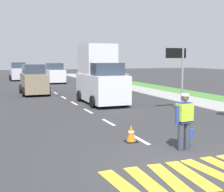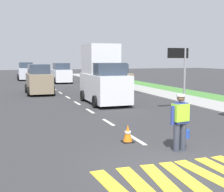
{
  "view_description": "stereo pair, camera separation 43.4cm",
  "coord_description": "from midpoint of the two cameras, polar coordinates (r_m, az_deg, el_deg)",
  "views": [
    {
      "loc": [
        -4.48,
        -6.5,
        2.7
      ],
      "look_at": [
        0.21,
        5.84,
        1.1
      ],
      "focal_mm": 50.21,
      "sensor_mm": 36.0,
      "label": 1
    },
    {
      "loc": [
        -4.07,
        -6.65,
        2.7
      ],
      "look_at": [
        0.21,
        5.84,
        1.1
      ],
      "focal_mm": 50.21,
      "sensor_mm": 36.0,
      "label": 2
    }
  ],
  "objects": [
    {
      "name": "lane_center_line",
      "position": [
        32.18,
        -13.11,
        1.92
      ],
      "size": [
        0.14,
        46.4,
        0.01
      ],
      "color": "silver",
      "rests_on": "ground"
    },
    {
      "name": "lane_direction_sign",
      "position": [
        16.11,
        11.26,
        5.73
      ],
      "size": [
        1.16,
        0.11,
        3.2
      ],
      "color": "gray",
      "rests_on": "ground"
    },
    {
      "name": "car_outgoing_far",
      "position": [
        34.72,
        -10.78,
        4.0
      ],
      "size": [
        2.0,
        3.92,
        2.17
      ],
      "color": "silver",
      "rests_on": "ground"
    },
    {
      "name": "crosswalk_stripes",
      "position": [
        7.81,
        14.34,
        -13.49
      ],
      "size": [
        4.49,
        1.93,
        0.01
      ],
      "color": "yellow",
      "rests_on": "ground"
    },
    {
      "name": "car_parked_far",
      "position": [
        25.38,
        -1.0,
        3.14
      ],
      "size": [
        2.04,
        4.03,
        2.22
      ],
      "color": "gray",
      "rests_on": "ground"
    },
    {
      "name": "car_oncoming_third",
      "position": [
        40.28,
        -17.0,
        4.21
      ],
      "size": [
        2.06,
        4.12,
        2.19
      ],
      "color": "silver",
      "rests_on": "ground"
    },
    {
      "name": "delivery_truck",
      "position": [
        18.8,
        -2.83,
        3.58
      ],
      "size": [
        2.16,
        4.6,
        3.54
      ],
      "color": "silver",
      "rests_on": "ground"
    },
    {
      "name": "grass_verge_right",
      "position": [
        21.79,
        18.96,
        -0.59
      ],
      "size": [
        2.4,
        72.0,
        0.06
      ],
      "primitive_type": "cube",
      "color": "#478438",
      "rests_on": "ground"
    },
    {
      "name": "ground_plane",
      "position": [
        28.04,
        -11.95,
        1.23
      ],
      "size": [
        96.0,
        96.0,
        0.0
      ],
      "primitive_type": "plane",
      "color": "#333335"
    },
    {
      "name": "road_worker",
      "position": [
        9.39,
        11.82,
        -4.1
      ],
      "size": [
        0.74,
        0.45,
        1.67
      ],
      "color": "#383D4C",
      "rests_on": "ground"
    },
    {
      "name": "car_oncoming_second",
      "position": [
        24.13,
        -14.54,
        2.75
      ],
      "size": [
        1.93,
        3.85,
        2.25
      ],
      "color": "gray",
      "rests_on": "ground"
    },
    {
      "name": "traffic_cone_near",
      "position": [
        10.2,
        2.27,
        -6.81
      ],
      "size": [
        0.36,
        0.36,
        0.57
      ],
      "color": "black",
      "rests_on": "ground"
    },
    {
      "name": "sidewalk_right",
      "position": [
        20.34,
        13.76,
        -0.92
      ],
      "size": [
        2.4,
        72.0,
        0.14
      ],
      "primitive_type": "cube",
      "color": "#9E9E99",
      "rests_on": "ground"
    }
  ]
}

